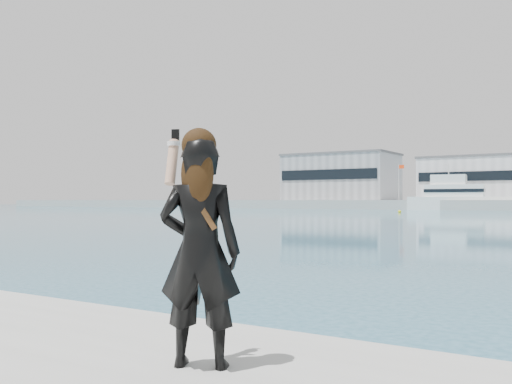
# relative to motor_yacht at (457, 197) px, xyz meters

# --- Properties ---
(warehouse_grey_left) EXTENTS (26.52, 16.36, 11.50)m
(warehouse_grey_left) POSITION_rel_motor_yacht_xyz_m (-31.43, 14.91, 5.18)
(warehouse_grey_left) COLOR gray
(warehouse_grey_left) RESTS_ON far_quay
(warehouse_white) EXTENTS (24.48, 15.35, 9.50)m
(warehouse_white) POSITION_rel_motor_yacht_xyz_m (1.57, 14.91, 4.18)
(warehouse_white) COLOR silver
(warehouse_white) RESTS_ON far_quay
(flagpole_left) EXTENTS (1.28, 0.16, 8.00)m
(flagpole_left) POSITION_rel_motor_yacht_xyz_m (-14.34, 7.93, 3.95)
(flagpole_left) COLOR silver
(flagpole_left) RESTS_ON far_quay
(motor_yacht) EXTENTS (20.22, 7.79, 9.20)m
(motor_yacht) POSITION_rel_motor_yacht_xyz_m (0.00, 0.00, 0.00)
(motor_yacht) COLOR white
(motor_yacht) RESTS_ON ground
(buoy_far) EXTENTS (0.50, 0.50, 0.50)m
(buoy_far) POSITION_rel_motor_yacht_xyz_m (-2.09, -29.14, -2.58)
(buoy_far) COLOR yellow
(buoy_far) RESTS_ON ground
(woman) EXTENTS (0.65, 0.56, 1.60)m
(woman) POSITION_rel_motor_yacht_xyz_m (24.22, -113.31, -0.98)
(woman) COLOR black
(woman) RESTS_ON near_quay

